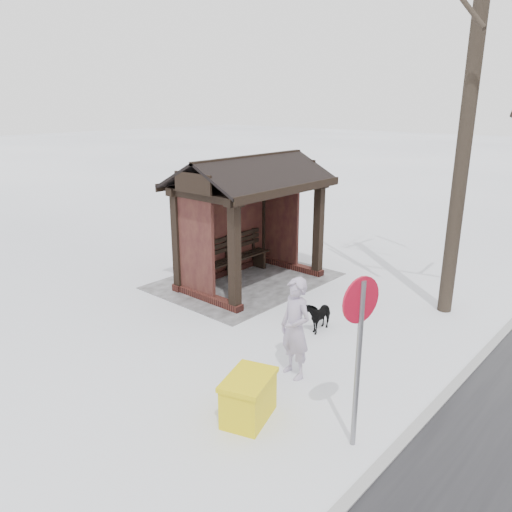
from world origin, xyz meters
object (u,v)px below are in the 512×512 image
Objects in this scene: pedestrian at (295,328)px; road_sign at (359,327)px; bus_shelter at (246,195)px; dog at (318,315)px; grit_bin at (249,397)px.

pedestrian is 1.99m from road_sign.
bus_shelter is 4.94× the size of dog.
dog is 3.14m from grit_bin.
grit_bin is (3.00, 0.93, 0.02)m from dog.
road_sign is (3.58, 5.16, -0.50)m from bus_shelter.
road_sign is (2.51, 2.30, 1.36)m from dog.
road_sign is at bearing 91.07° from grit_bin.
dog is at bearing 69.54° from bus_shelter.
bus_shelter is at bearing -111.75° from road_sign.
grit_bin is at bearing -79.41° from dog.
pedestrian is (2.72, 3.57, -1.33)m from bus_shelter.
grit_bin reaches higher than dog.
pedestrian is 1.88m from dog.
grit_bin is (4.07, 3.79, -1.83)m from bus_shelter.
bus_shelter is 6.30m from road_sign.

